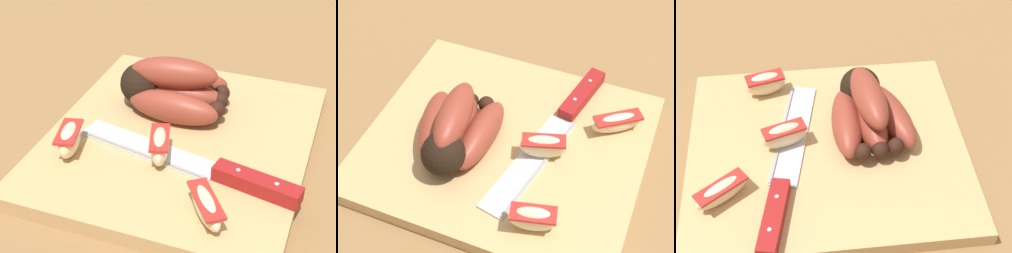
# 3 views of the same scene
# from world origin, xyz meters

# --- Properties ---
(ground_plane) EXTENTS (6.00, 6.00, 0.00)m
(ground_plane) POSITION_xyz_m (0.00, 0.00, 0.00)
(ground_plane) COLOR olive
(cutting_board) EXTENTS (0.36, 0.32, 0.02)m
(cutting_board) POSITION_xyz_m (-0.01, 0.02, 0.01)
(cutting_board) COLOR tan
(cutting_board) RESTS_ON ground_plane
(banana_bunch) EXTENTS (0.12, 0.15, 0.08)m
(banana_bunch) POSITION_xyz_m (0.05, 0.05, 0.05)
(banana_bunch) COLOR black
(banana_bunch) RESTS_ON cutting_board
(chefs_knife) EXTENTS (0.08, 0.28, 0.02)m
(chefs_knife) POSITION_xyz_m (-0.07, -0.05, 0.03)
(chefs_knife) COLOR silver
(chefs_knife) RESTS_ON cutting_board
(apple_wedge_near) EXTENTS (0.07, 0.06, 0.03)m
(apple_wedge_near) POSITION_xyz_m (-0.14, -0.06, 0.04)
(apple_wedge_near) COLOR beige
(apple_wedge_near) RESTS_ON cutting_board
(apple_wedge_middle) EXTENTS (0.06, 0.04, 0.04)m
(apple_wedge_middle) POSITION_xyz_m (-0.06, 0.02, 0.04)
(apple_wedge_middle) COLOR beige
(apple_wedge_middle) RESTS_ON cutting_board
(apple_wedge_far) EXTENTS (0.06, 0.04, 0.04)m
(apple_wedge_far) POSITION_xyz_m (-0.08, 0.13, 0.04)
(apple_wedge_far) COLOR beige
(apple_wedge_far) RESTS_ON cutting_board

